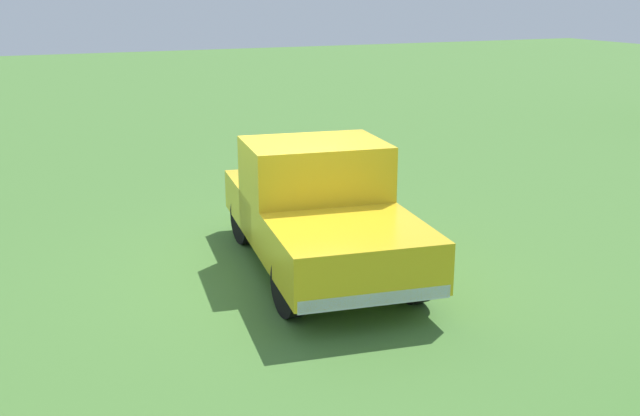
# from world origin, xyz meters

# --- Properties ---
(ground_plane) EXTENTS (80.00, 80.00, 0.00)m
(ground_plane) POSITION_xyz_m (0.00, 0.00, 0.00)
(ground_plane) COLOR #477533
(pickup_truck) EXTENTS (4.79, 2.51, 1.79)m
(pickup_truck) POSITION_xyz_m (0.13, 0.44, 0.91)
(pickup_truck) COLOR black
(pickup_truck) RESTS_ON ground_plane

